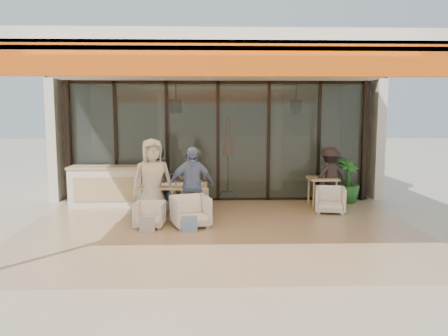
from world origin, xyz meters
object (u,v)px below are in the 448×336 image
object	(u,v)px
potted_palm	(347,181)
side_table	(322,182)
host_counter	(107,186)
diner_cream	(152,181)
dining_table	(174,187)
standing_woman	(330,177)
chair_far_right	(194,196)
diner_navy	(158,179)
chair_near_left	(150,213)
chair_far_left	(160,195)
chair_near_right	(191,210)
side_chair	(330,199)
diner_grey	(193,181)
diner_periwinkle	(191,184)

from	to	relation	value
potted_palm	side_table	bearing A→B (deg)	-151.29
host_counter	diner_cream	xyz separation A→B (m)	(1.36, -1.60, 0.37)
potted_palm	dining_table	bearing A→B (deg)	-161.94
standing_woman	chair_far_right	bearing A→B (deg)	-12.69
diner_navy	dining_table	bearing A→B (deg)	115.65
dining_table	diner_cream	xyz separation A→B (m)	(-0.41, -0.46, 0.22)
chair_near_left	potted_palm	bearing A→B (deg)	30.47
chair_far_left	side_table	xyz separation A→B (m)	(4.07, 0.08, 0.30)
chair_far_left	chair_near_right	xyz separation A→B (m)	(0.84, -1.90, 0.03)
chair_far_right	dining_table	bearing A→B (deg)	51.72
chair_near_left	diner_cream	xyz separation A→B (m)	(0.00, 0.50, 0.60)
dining_table	chair_far_right	bearing A→B (deg)	65.73
chair_far_right	diner_navy	distance (m)	1.10
chair_far_left	potted_palm	xyz separation A→B (m)	(4.81, 0.49, 0.26)
dining_table	chair_far_left	bearing A→B (deg)	113.70
dining_table	standing_woman	world-z (taller)	standing_woman
diner_navy	side_chair	xyz separation A→B (m)	(4.07, -0.17, -0.45)
diner_cream	chair_far_right	bearing A→B (deg)	41.64
diner_navy	potted_palm	distance (m)	4.92
side_table	standing_woman	xyz separation A→B (m)	(0.19, 0.02, 0.12)
chair_near_left	diner_navy	distance (m)	1.49
chair_far_right	standing_woman	distance (m)	3.45
host_counter	dining_table	xyz separation A→B (m)	(1.77, -1.14, 0.16)
chair_far_right	potted_palm	distance (m)	4.01
standing_woman	diner_grey	bearing A→B (deg)	-4.43
diner_cream	side_chair	distance (m)	4.17
dining_table	diner_navy	bearing A→B (deg)	133.02
dining_table	chair_far_right	world-z (taller)	dining_table
chair_far_left	standing_woman	distance (m)	4.29
chair_far_left	side_chair	distance (m)	4.12
dining_table	diner_navy	xyz separation A→B (m)	(-0.41, 0.44, 0.11)
chair_near_left	diner_periwinkle	bearing A→B (deg)	34.82
diner_cream	side_chair	xyz separation A→B (m)	(4.07, 0.73, -0.56)
dining_table	diner_navy	size ratio (longest dim) A/B	0.94
chair_far_right	side_table	distance (m)	3.25
host_counter	chair_far_right	distance (m)	2.22
chair_near_left	potted_palm	distance (m)	5.38
chair_far_right	diner_navy	world-z (taller)	diner_navy
standing_woman	diner_cream	bearing A→B (deg)	4.98
standing_woman	potted_palm	xyz separation A→B (m)	(0.55, 0.38, -0.16)
chair_near_right	side_chair	bearing A→B (deg)	2.13
diner_navy	diner_grey	bearing A→B (deg)	162.63
chair_far_left	side_chair	size ratio (longest dim) A/B	0.96
chair_far_right	diner_cream	bearing A→B (deg)	45.03
potted_palm	chair_far_right	bearing A→B (deg)	-172.96
side_table	potted_palm	world-z (taller)	potted_palm
host_counter	side_chair	size ratio (longest dim) A/B	2.66
host_counter	standing_woman	world-z (taller)	standing_woman
chair_far_left	chair_near_right	size ratio (longest dim) A/B	0.91
chair_far_right	diner_grey	bearing A→B (deg)	76.00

